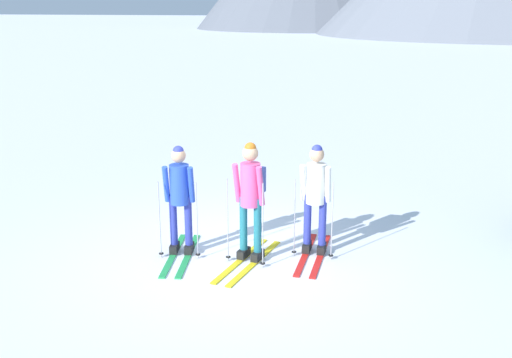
# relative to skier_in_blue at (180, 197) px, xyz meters

# --- Properties ---
(ground_plane) EXTENTS (400.00, 400.00, 0.00)m
(ground_plane) POSITION_rel_skier_in_blue_xyz_m (0.79, 0.14, -0.88)
(ground_plane) COLOR white
(skier_in_blue) EXTENTS (0.62, 1.61, 1.63)m
(skier_in_blue) POSITION_rel_skier_in_blue_xyz_m (0.00, 0.00, 0.00)
(skier_in_blue) COLOR green
(skier_in_blue) RESTS_ON ground
(skier_in_pink) EXTENTS (0.60, 1.73, 1.73)m
(skier_in_pink) POSITION_rel_skier_in_blue_xyz_m (1.04, 0.06, 0.09)
(skier_in_pink) COLOR yellow
(skier_in_pink) RESTS_ON ground
(skier_in_white) EXTENTS (0.61, 1.61, 1.64)m
(skier_in_white) POSITION_rel_skier_in_blue_xyz_m (1.88, 0.54, 0.04)
(skier_in_white) COLOR red
(skier_in_white) RESTS_ON ground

